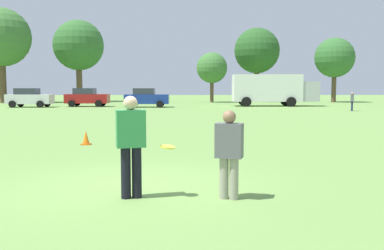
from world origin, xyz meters
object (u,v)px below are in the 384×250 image
at_px(frisbee, 168,147).
at_px(parked_car_center, 146,98).
at_px(box_truck, 273,89).
at_px(traffic_cone, 86,138).
at_px(parked_car_mid_left, 87,97).
at_px(player_defender, 229,150).
at_px(player_thrower, 131,141).
at_px(parked_car_near_left, 29,98).
at_px(bystander_far_jogger, 352,100).

height_order(frisbee, parked_car_center, parked_car_center).
height_order(parked_car_center, box_truck, box_truck).
bearing_deg(traffic_cone, parked_car_mid_left, 102.74).
bearing_deg(parked_car_center, player_defender, -82.37).
relative_size(traffic_cone, parked_car_mid_left, 0.11).
xyz_separation_m(player_thrower, box_truck, (9.74, 36.28, 0.72)).
bearing_deg(parked_car_center, box_truck, 9.57).
bearing_deg(parked_car_near_left, player_defender, -65.26).
bearing_deg(parked_car_mid_left, parked_car_near_left, -165.89).
relative_size(frisbee, parked_car_mid_left, 0.06).
distance_m(player_thrower, traffic_cone, 7.63).
height_order(player_thrower, player_defender, player_thrower).
relative_size(frisbee, parked_car_near_left, 0.06).
distance_m(traffic_cone, box_truck, 31.59).
bearing_deg(parked_car_mid_left, bystander_far_jogger, -19.50).
distance_m(frisbee, parked_car_near_left, 37.28).
distance_m(player_thrower, parked_car_near_left, 37.07).
relative_size(player_thrower, box_truck, 0.21).
height_order(frisbee, traffic_cone, frisbee).
bearing_deg(player_thrower, box_truck, 74.97).
bearing_deg(bystander_far_jogger, player_defender, -114.82).
bearing_deg(traffic_cone, player_defender, -59.97).
bearing_deg(parked_car_mid_left, player_thrower, -75.98).
height_order(parked_car_near_left, bystander_far_jogger, parked_car_near_left).
bearing_deg(player_thrower, parked_car_mid_left, 104.02).
bearing_deg(player_defender, parked_car_center, 97.63).
bearing_deg(player_thrower, player_defender, -2.81).
bearing_deg(box_truck, traffic_cone, -112.75).
bearing_deg(parked_car_near_left, frisbee, -66.70).
bearing_deg(player_defender, parked_car_near_left, 114.74).
xyz_separation_m(player_defender, frisbee, (-1.09, 0.13, 0.03)).
bearing_deg(player_thrower, traffic_cone, 108.92).
bearing_deg(player_thrower, parked_car_near_left, 112.35).
bearing_deg(parked_car_center, frisbee, -84.14).
distance_m(frisbee, parked_car_center, 34.28).
relative_size(player_defender, parked_car_mid_left, 0.37).
xyz_separation_m(player_thrower, parked_car_center, (-2.85, 34.15, -0.11)).
height_order(player_thrower, parked_car_mid_left, player_thrower).
relative_size(player_defender, parked_car_center, 0.37).
distance_m(player_thrower, parked_car_mid_left, 36.69).
bearing_deg(box_truck, parked_car_near_left, -175.23).
xyz_separation_m(parked_car_mid_left, bystander_far_jogger, (23.31, -8.25, -0.06)).
distance_m(player_defender, traffic_cone, 8.42).
xyz_separation_m(player_defender, parked_car_center, (-4.59, 34.24, 0.04)).
height_order(player_thrower, box_truck, box_truck).
distance_m(player_thrower, frisbee, 0.66).
bearing_deg(frisbee, box_truck, 75.91).
relative_size(player_defender, parked_car_near_left, 0.37).
xyz_separation_m(player_thrower, traffic_cone, (-2.46, 7.18, -0.80)).
bearing_deg(bystander_far_jogger, box_truck, 117.66).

